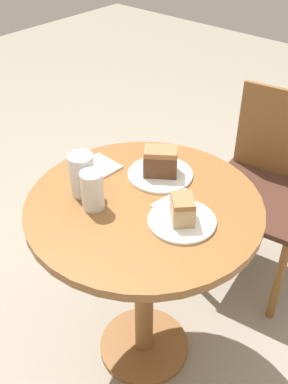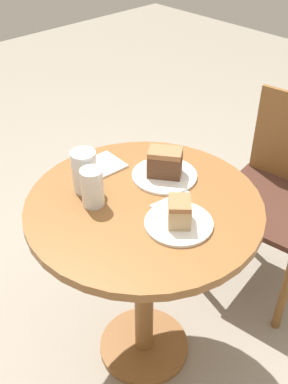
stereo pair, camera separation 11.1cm
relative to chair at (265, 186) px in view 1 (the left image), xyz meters
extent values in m
plane|color=gray|center=(-0.08, -0.74, -0.48)|extent=(8.00, 8.00, 0.00)
cylinder|color=brown|center=(-0.08, -0.74, -0.47)|extent=(0.37, 0.37, 0.03)
cylinder|color=brown|center=(-0.08, -0.74, -0.09)|extent=(0.07, 0.07, 0.72)
cylinder|color=brown|center=(-0.08, -0.74, 0.29)|extent=(0.77, 0.77, 0.03)
cylinder|color=brown|center=(-0.16, -0.30, -0.26)|extent=(0.04, 0.04, 0.45)
cylinder|color=brown|center=(0.24, -0.24, -0.26)|extent=(0.04, 0.04, 0.45)
cylinder|color=brown|center=(-0.22, 0.10, -0.26)|extent=(0.04, 0.04, 0.45)
cube|color=#47281E|center=(0.01, -0.07, -0.02)|extent=(0.51, 0.51, 0.03)
cube|color=brown|center=(-0.02, 0.14, 0.20)|extent=(0.42, 0.08, 0.41)
cylinder|color=white|center=(0.07, -0.74, 0.31)|extent=(0.21, 0.21, 0.01)
cylinder|color=white|center=(-0.14, -0.59, 0.31)|extent=(0.23, 0.23, 0.01)
cube|color=tan|center=(0.07, -0.74, 0.34)|extent=(0.11, 0.11, 0.06)
cube|color=#9E6B42|center=(0.07, -0.74, 0.38)|extent=(0.10, 0.10, 0.02)
cube|color=brown|center=(-0.14, -0.59, 0.35)|extent=(0.14, 0.13, 0.08)
cube|color=#9E6B42|center=(-0.14, -0.59, 0.40)|extent=(0.13, 0.13, 0.02)
cylinder|color=beige|center=(-0.19, -0.86, 0.35)|extent=(0.06, 0.06, 0.09)
cylinder|color=white|center=(-0.19, -0.86, 0.37)|extent=(0.07, 0.07, 0.13)
cylinder|color=silver|center=(-0.26, -0.83, 0.35)|extent=(0.07, 0.07, 0.11)
cylinder|color=white|center=(-0.26, -0.83, 0.37)|extent=(0.08, 0.08, 0.14)
cube|color=silver|center=(-0.34, -0.70, 0.31)|extent=(0.14, 0.14, 0.01)
cube|color=silver|center=(-0.03, -0.67, 0.30)|extent=(0.04, 0.15, 0.00)
camera|label=1|loc=(0.67, -1.59, 1.19)|focal=42.00mm
camera|label=2|loc=(0.75, -1.52, 1.19)|focal=42.00mm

